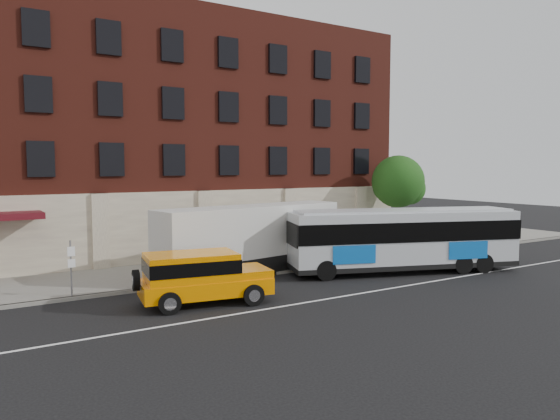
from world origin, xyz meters
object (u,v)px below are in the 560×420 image
sign_pole (71,265)px  shipping_container (252,240)px  city_bus (404,238)px  street_tree (399,184)px  yellow_suv (199,275)px

sign_pole → shipping_container: bearing=4.1°
sign_pole → city_bus: city_bus is taller
street_tree → shipping_container: bearing=-168.4°
sign_pole → yellow_suv: size_ratio=0.44×
street_tree → yellow_suv: street_tree is taller
city_bus → shipping_container: shipping_container is taller
shipping_container → yellow_suv: bearing=-138.7°
street_tree → shipping_container: street_tree is taller
city_bus → yellow_suv: city_bus is taller
street_tree → city_bus: size_ratio=0.50×
street_tree → shipping_container: size_ratio=0.57×
city_bus → yellow_suv: (-11.75, -0.34, -0.63)m
sign_pole → yellow_suv: bearing=-39.8°
street_tree → yellow_suv: 19.34m
city_bus → shipping_container: 7.98m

